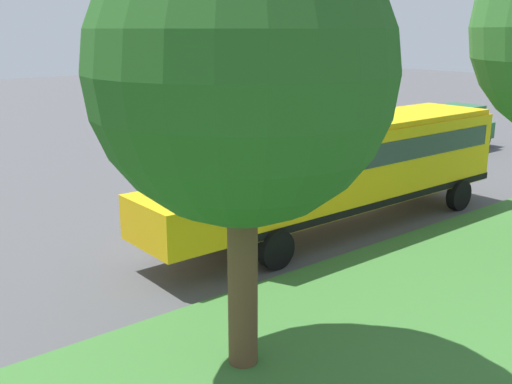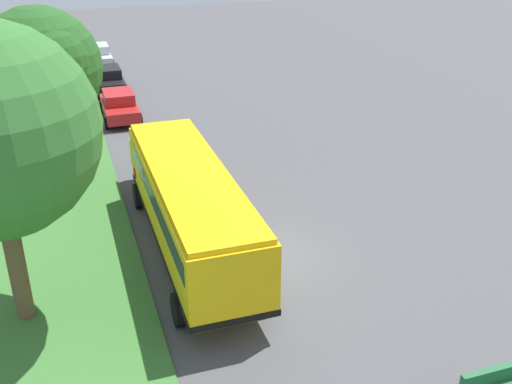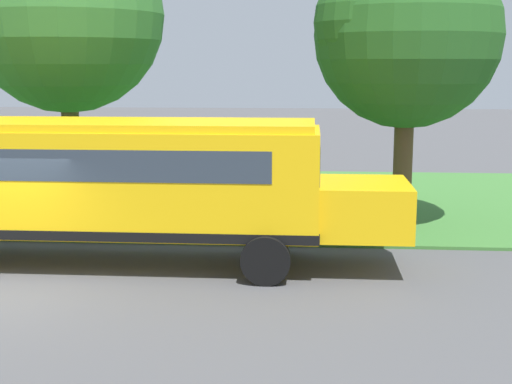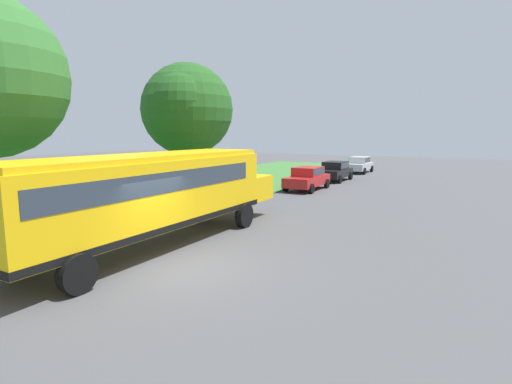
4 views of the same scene
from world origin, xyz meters
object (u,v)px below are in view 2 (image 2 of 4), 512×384
object	(u,v)px
car_black_middle	(108,78)
car_red_nearest	(119,104)
car_silver_furthest	(98,54)
school_bus	(189,200)
oak_tree_roadside_mid	(43,67)

from	to	relation	value
car_black_middle	car_red_nearest	bearing A→B (deg)	-90.00
car_silver_furthest	car_black_middle	bearing A→B (deg)	-90.00
school_bus	car_black_middle	bearing A→B (deg)	91.55
school_bus	oak_tree_roadside_mid	bearing A→B (deg)	120.50
school_bus	car_black_middle	distance (m)	21.53
school_bus	oak_tree_roadside_mid	distance (m)	8.80
car_black_middle	oak_tree_roadside_mid	bearing A→B (deg)	-103.90
school_bus	oak_tree_roadside_mid	world-z (taller)	oak_tree_roadside_mid
car_silver_furthest	oak_tree_roadside_mid	xyz separation A→B (m)	(-3.57, -22.01, 4.28)
car_black_middle	oak_tree_roadside_mid	distance (m)	15.47
car_black_middle	car_silver_furthest	bearing A→B (deg)	90.00
car_red_nearest	car_black_middle	world-z (taller)	same
school_bus	oak_tree_roadside_mid	size ratio (longest dim) A/B	1.65
car_black_middle	car_silver_furthest	distance (m)	7.57
car_red_nearest	car_silver_furthest	bearing A→B (deg)	90.00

